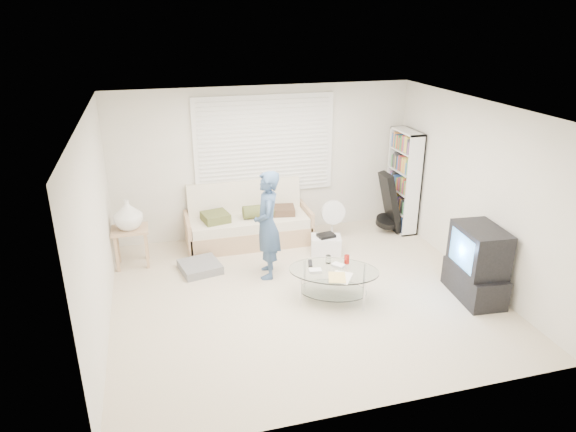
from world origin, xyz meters
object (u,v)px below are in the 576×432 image
object	(u,v)px
futon_sofa	(248,224)
tv_unit	(477,264)
coffee_table	(333,276)
bookshelf	(403,181)

from	to	relation	value
futon_sofa	tv_unit	distance (m)	3.60
coffee_table	bookshelf	bearing A→B (deg)	44.95
coffee_table	futon_sofa	bearing A→B (deg)	109.05
coffee_table	tv_unit	bearing A→B (deg)	-12.89
bookshelf	futon_sofa	bearing A→B (deg)	177.41
futon_sofa	coffee_table	distance (m)	2.22
futon_sofa	coffee_table	size ratio (longest dim) A/B	1.47
futon_sofa	bookshelf	bearing A→B (deg)	-2.59
bookshelf	coffee_table	bearing A→B (deg)	-135.05
tv_unit	coffee_table	size ratio (longest dim) A/B	0.72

